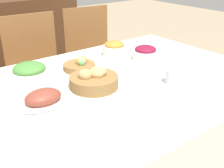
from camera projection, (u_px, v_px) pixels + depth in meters
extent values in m
cube|color=silver|center=(107.00, 143.00, 1.59)|extent=(1.77, 1.14, 0.73)
cylinder|color=brown|center=(25.00, 129.00, 1.98)|extent=(0.03, 0.03, 0.43)
cylinder|color=brown|center=(2.00, 109.00, 2.24)|extent=(0.03, 0.03, 0.43)
cylinder|color=brown|center=(89.00, 106.00, 2.29)|extent=(0.03, 0.03, 0.43)
cylinder|color=brown|center=(128.00, 95.00, 2.47)|extent=(0.03, 0.03, 0.43)
cylinder|color=brown|center=(70.00, 88.00, 2.59)|extent=(0.03, 0.03, 0.43)
cylinder|color=brown|center=(106.00, 79.00, 2.77)|extent=(0.03, 0.03, 0.43)
cube|color=brown|center=(98.00, 68.00, 2.43)|extent=(0.47, 0.47, 0.02)
cube|color=brown|center=(86.00, 34.00, 2.49)|extent=(0.42, 0.07, 0.48)
cylinder|color=brown|center=(30.00, 127.00, 2.00)|extent=(0.03, 0.03, 0.43)
cylinder|color=brown|center=(78.00, 112.00, 2.19)|extent=(0.03, 0.03, 0.43)
cylinder|color=brown|center=(14.00, 105.00, 2.29)|extent=(0.03, 0.03, 0.43)
cylinder|color=brown|center=(58.00, 94.00, 2.49)|extent=(0.03, 0.03, 0.43)
cube|color=brown|center=(43.00, 83.00, 2.15)|extent=(0.45, 0.45, 0.02)
cube|color=brown|center=(30.00, 45.00, 2.20)|extent=(0.42, 0.05, 0.48)
cube|color=#4C2D19|center=(3.00, 48.00, 2.86)|extent=(1.53, 0.44, 0.95)
cylinder|color=olive|center=(94.00, 82.00, 1.40)|extent=(0.24, 0.24, 0.06)
ellipsoid|color=tan|center=(96.00, 74.00, 1.39)|extent=(0.09, 0.10, 0.05)
ellipsoid|color=tan|center=(96.00, 72.00, 1.40)|extent=(0.08, 0.09, 0.06)
ellipsoid|color=tan|center=(100.00, 72.00, 1.40)|extent=(0.09, 0.09, 0.04)
ellipsoid|color=tan|center=(85.00, 75.00, 1.37)|extent=(0.09, 0.09, 0.06)
cylinder|color=olive|center=(79.00, 67.00, 1.62)|extent=(0.18, 0.18, 0.03)
ellipsoid|color=#7FCC7A|center=(82.00, 62.00, 1.59)|extent=(0.04, 0.04, 0.05)
ellipsoid|color=#F29E4C|center=(79.00, 61.00, 1.61)|extent=(0.04, 0.04, 0.05)
ellipsoid|color=#F29E4C|center=(84.00, 60.00, 1.62)|extent=(0.04, 0.04, 0.05)
ellipsoid|color=#7FCC7A|center=(83.00, 62.00, 1.59)|extent=(0.03, 0.03, 0.04)
ellipsoid|color=#F29E4C|center=(79.00, 61.00, 1.60)|extent=(0.04, 0.04, 0.05)
ellipsoid|color=silver|center=(44.00, 102.00, 1.25)|extent=(0.26, 0.18, 0.01)
ellipsoid|color=brown|center=(43.00, 97.00, 1.24)|extent=(0.17, 0.13, 0.07)
cylinder|color=silver|center=(145.00, 55.00, 1.76)|extent=(0.16, 0.16, 0.06)
ellipsoid|color=maroon|center=(146.00, 49.00, 1.75)|extent=(0.13, 0.13, 0.05)
cylinder|color=silver|center=(114.00, 50.00, 1.85)|extent=(0.15, 0.15, 0.06)
ellipsoid|color=orange|center=(114.00, 45.00, 1.83)|extent=(0.13, 0.13, 0.05)
cylinder|color=silver|center=(30.00, 76.00, 1.45)|extent=(0.20, 0.20, 0.06)
ellipsoid|color=#478438|center=(29.00, 69.00, 1.44)|extent=(0.17, 0.17, 0.06)
cylinder|color=silver|center=(164.00, 113.00, 1.17)|extent=(0.28, 0.28, 0.01)
cube|color=#B7B7BC|center=(134.00, 127.00, 1.08)|extent=(0.01, 0.18, 0.00)
cube|color=#B7B7BC|center=(189.00, 102.00, 1.26)|extent=(0.01, 0.18, 0.00)
cube|color=#B7B7BC|center=(193.00, 100.00, 1.27)|extent=(0.01, 0.18, 0.00)
cylinder|color=silver|center=(172.00, 77.00, 1.44)|extent=(0.07, 0.07, 0.07)
cube|color=silver|center=(75.00, 115.00, 1.13)|extent=(0.11, 0.07, 0.03)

